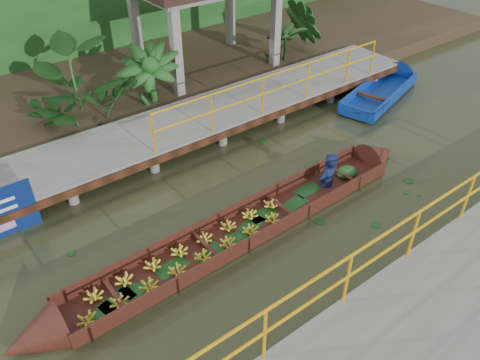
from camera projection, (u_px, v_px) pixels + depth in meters
ground at (258, 212)px, 9.97m from camera, size 80.00×80.00×0.00m
land_strip at (108, 84)px, 14.65m from camera, size 30.00×8.00×0.45m
far_dock at (174, 128)px, 11.90m from camera, size 16.00×2.06×1.66m
near_dock at (469, 306)px, 7.59m from camera, size 18.00×2.40×1.73m
foliage_backdrop at (66, 7)px, 15.21m from camera, size 30.00×0.80×4.00m
vendor_boat at (256, 217)px, 9.48m from camera, size 9.42×1.13×2.06m
moored_blue_boat at (391, 83)px, 14.82m from camera, size 4.15×2.11×0.96m
tropical_plants at (138, 76)px, 12.68m from camera, size 14.25×1.25×1.57m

